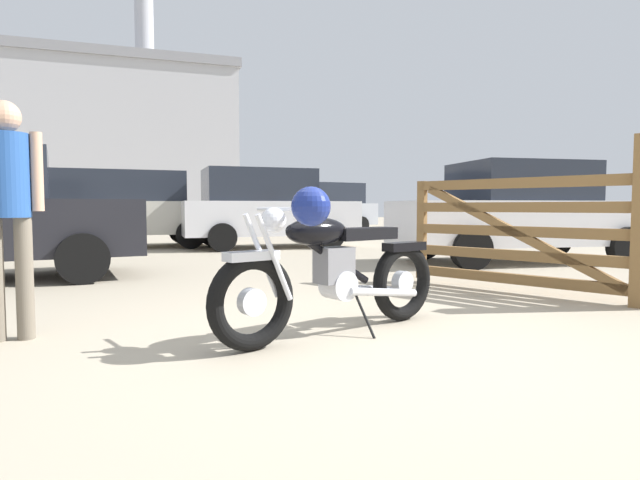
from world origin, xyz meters
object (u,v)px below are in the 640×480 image
timber_gate (542,229)px  pale_sedan_back (113,207)px  vintage_motorcycle (333,268)px  bystander (7,194)px  blue_hatchback_right (266,208)px  white_estate_far (322,207)px  dark_sedan_left (519,213)px

timber_gate → pale_sedan_back: bearing=1.7°
vintage_motorcycle → timber_gate: timber_gate is taller
bystander → blue_hatchback_right: (3.67, 7.54, -0.10)m
white_estate_far → pale_sedan_back: 8.27m
vintage_motorcycle → bystander: bystander is taller
bystander → blue_hatchback_right: 8.38m
vintage_motorcycle → dark_sedan_left: dark_sedan_left is taller
timber_gate → blue_hatchback_right: blue_hatchback_right is taller
timber_gate → dark_sedan_left: (2.10, 2.81, 0.13)m
vintage_motorcycle → dark_sedan_left: size_ratio=0.46×
dark_sedan_left → pale_sedan_back: 8.64m
vintage_motorcycle → white_estate_far: 14.90m
dark_sedan_left → pale_sedan_back: pale_sedan_back is taller
pale_sedan_back → dark_sedan_left: bearing=-41.7°
dark_sedan_left → vintage_motorcycle: bearing=44.5°
timber_gate → blue_hatchback_right: size_ratio=0.60×
pale_sedan_back → white_estate_far: bearing=33.8°
timber_gate → blue_hatchback_right: (-1.17, 7.31, 0.21)m
timber_gate → white_estate_far: bearing=-36.2°
dark_sedan_left → white_estate_far: 10.37m
timber_gate → pale_sedan_back: pale_sedan_back is taller
bystander → dark_sedan_left: 7.58m
timber_gate → dark_sedan_left: size_ratio=0.53×
white_estate_far → timber_gate: bearing=70.6°
dark_sedan_left → blue_hatchback_right: bearing=-46.9°
dark_sedan_left → blue_hatchback_right: size_ratio=1.12×
vintage_motorcycle → white_estate_far: (4.98, 14.03, 0.43)m
vintage_motorcycle → blue_hatchback_right: bearing=-119.8°
bystander → pale_sedan_back: size_ratio=0.35×
timber_gate → bystander: (-4.84, -0.22, 0.32)m
blue_hatchback_right → timber_gate: bearing=-80.3°
white_estate_far → dark_sedan_left: bearing=79.5°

